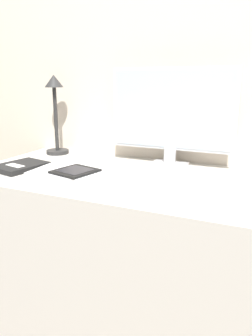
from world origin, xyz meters
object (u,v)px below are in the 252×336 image
monitor (171,114)px  laptop (72,173)px  keyboard (189,190)px  desk_lamp (55,107)px  ereader (75,171)px  notebook (21,166)px

monitor → laptop: (-0.33, -0.34, -0.23)m
keyboard → desk_lamp: desk_lamp is taller
keyboard → laptop: bearing=178.9°
keyboard → desk_lamp: size_ratio=0.81×
laptop → desk_lamp: bearing=133.1°
keyboard → monitor: bearing=117.2°
desk_lamp → monitor: bearing=0.5°
laptop → keyboard: bearing=-1.1°
laptop → desk_lamp: (-0.31, 0.33, 0.24)m
monitor → keyboard: monitor is taller
keyboard → desk_lamp: 0.92m
monitor → laptop: monitor is taller
laptop → ereader: (0.03, -0.02, 0.01)m
monitor → notebook: 0.73m
keyboard → laptop: (-0.50, 0.01, 0.00)m
laptop → notebook: size_ratio=1.34×
laptop → desk_lamp: size_ratio=0.80×
monitor → notebook: (-0.60, -0.34, -0.23)m
keyboard → ereader: 0.48m
notebook → keyboard: bearing=-0.3°
desk_lamp → keyboard: bearing=-22.8°
monitor → laptop: size_ratio=1.73×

